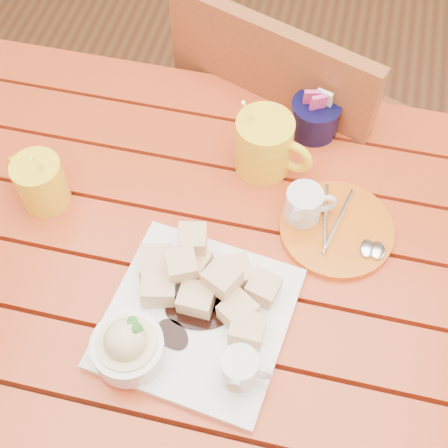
% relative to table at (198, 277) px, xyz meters
% --- Properties ---
extents(ground, '(5.00, 5.00, 0.00)m').
position_rel_table_xyz_m(ground, '(0.00, -0.00, -0.64)').
color(ground, brown).
rests_on(ground, ground).
extents(table, '(1.20, 0.79, 0.75)m').
position_rel_table_xyz_m(table, '(0.00, 0.00, 0.00)').
color(table, '#AC2F16').
rests_on(table, ground).
extents(dessert_plate, '(0.30, 0.30, 0.11)m').
position_rel_table_xyz_m(dessert_plate, '(0.02, -0.14, 0.14)').
color(dessert_plate, white).
rests_on(dessert_plate, table).
extents(coffee_mug_left, '(0.11, 0.08, 0.14)m').
position_rel_table_xyz_m(coffee_mug_left, '(-0.28, 0.04, 0.16)').
color(coffee_mug_left, yellow).
rests_on(coffee_mug_left, table).
extents(coffee_mug_right, '(0.14, 0.10, 0.17)m').
position_rel_table_xyz_m(coffee_mug_right, '(0.08, 0.19, 0.17)').
color(coffee_mug_right, yellow).
rests_on(coffee_mug_right, table).
extents(cream_pitcher, '(0.09, 0.08, 0.07)m').
position_rel_table_xyz_m(cream_pitcher, '(0.16, 0.09, 0.15)').
color(cream_pitcher, white).
rests_on(cream_pitcher, table).
extents(sugar_caddy, '(0.09, 0.09, 0.10)m').
position_rel_table_xyz_m(sugar_caddy, '(0.15, 0.30, 0.14)').
color(sugar_caddy, black).
rests_on(sugar_caddy, table).
extents(orange_saucer, '(0.19, 0.19, 0.02)m').
position_rel_table_xyz_m(orange_saucer, '(0.22, 0.08, 0.11)').
color(orange_saucer, '#D65F12').
rests_on(orange_saucer, table).
extents(chair_far, '(0.55, 0.55, 0.91)m').
position_rel_table_xyz_m(chair_far, '(0.09, 0.48, -0.13)').
color(chair_far, brown).
rests_on(chair_far, ground).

